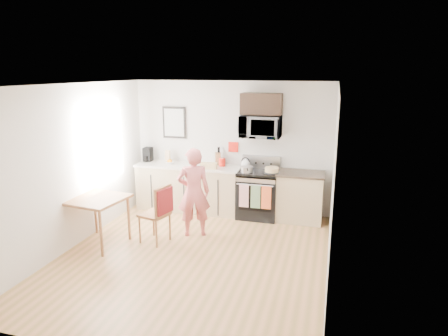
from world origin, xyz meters
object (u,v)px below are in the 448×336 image
(range, at_px, (258,195))
(dining_table, at_px, (96,203))
(person, at_px, (194,192))
(cake, at_px, (272,170))
(microwave, at_px, (261,127))
(chair, at_px, (161,207))

(range, height_order, dining_table, range)
(person, height_order, cake, person)
(range, relative_size, microwave, 1.53)
(chair, bearing_deg, cake, 59.31)
(microwave, height_order, dining_table, microwave)
(dining_table, bearing_deg, microwave, 42.12)
(dining_table, bearing_deg, person, 29.35)
(microwave, bearing_deg, chair, -126.41)
(range, distance_m, dining_table, 3.02)
(microwave, distance_m, dining_table, 3.25)
(microwave, relative_size, chair, 0.77)
(range, xyz_separation_m, cake, (0.27, -0.09, 0.54))
(range, height_order, chair, range)
(dining_table, bearing_deg, chair, 17.22)
(person, xyz_separation_m, chair, (-0.40, -0.47, -0.14))
(dining_table, xyz_separation_m, cake, (2.55, 1.86, 0.27))
(range, xyz_separation_m, dining_table, (-2.28, -1.96, 0.27))
(microwave, xyz_separation_m, chair, (-1.30, -1.76, -1.13))
(range, xyz_separation_m, chair, (-1.30, -1.65, 0.20))
(person, height_order, chair, person)
(person, distance_m, dining_table, 1.59)
(dining_table, bearing_deg, cake, 36.20)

